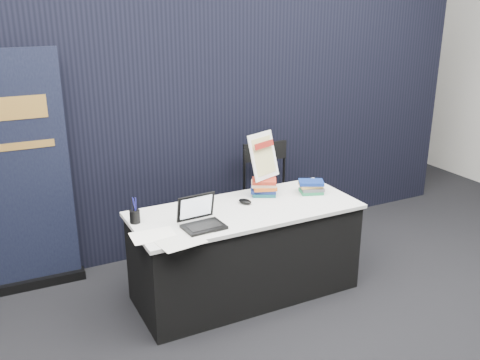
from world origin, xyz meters
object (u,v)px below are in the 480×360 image
stacking_chair (274,193)px  display_table (245,251)px  pullup_banner (20,190)px  book_stack_tall (265,187)px  laptop (202,219)px  book_stack_short (310,187)px  info_sign (263,156)px

stacking_chair → display_table: bearing=-129.6°
pullup_banner → display_table: bearing=-28.2°
book_stack_tall → pullup_banner: bearing=159.0°
laptop → stacking_chair: bearing=32.5°
book_stack_tall → pullup_banner: 1.96m
display_table → laptop: size_ratio=5.94×
display_table → pullup_banner: (-1.55, 0.89, 0.50)m
display_table → laptop: bearing=-160.1°
book_stack_tall → stacking_chair: (0.34, 0.42, -0.26)m
book_stack_short → pullup_banner: size_ratio=0.12×
book_stack_short → display_table: bearing=-174.6°
book_stack_short → book_stack_tall: bearing=160.4°
book_stack_tall → pullup_banner: pullup_banner is taller
pullup_banner → info_sign: bearing=-18.3°
info_sign → display_table: bearing=-162.1°
book_stack_short → info_sign: info_sign is taller
book_stack_short → pullup_banner: 2.35m
laptop → info_sign: bearing=24.3°
book_stack_tall → stacking_chair: 0.60m
book_stack_short → stacking_chair: stacking_chair is taller
display_table → book_stack_short: 0.78m
book_stack_tall → laptop: bearing=-154.0°
book_stack_tall → pullup_banner: size_ratio=0.13×
laptop → pullup_banner: size_ratio=0.15×
book_stack_tall → book_stack_short: (0.37, -0.13, -0.02)m
display_table → book_stack_tall: 0.56m
book_stack_tall → book_stack_short: bearing=-19.6°
info_sign → stacking_chair: 0.73m
book_stack_short → pullup_banner: pullup_banner is taller
laptop → info_sign: size_ratio=0.77×
laptop → book_stack_short: laptop is taller
laptop → display_table: bearing=16.3°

